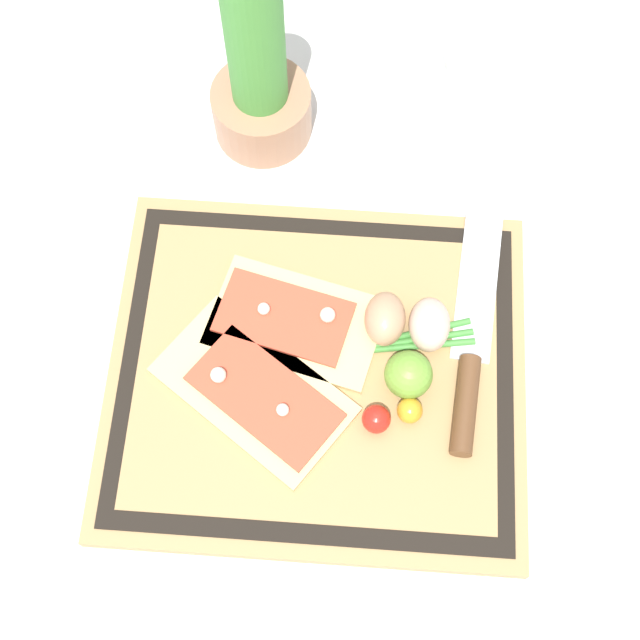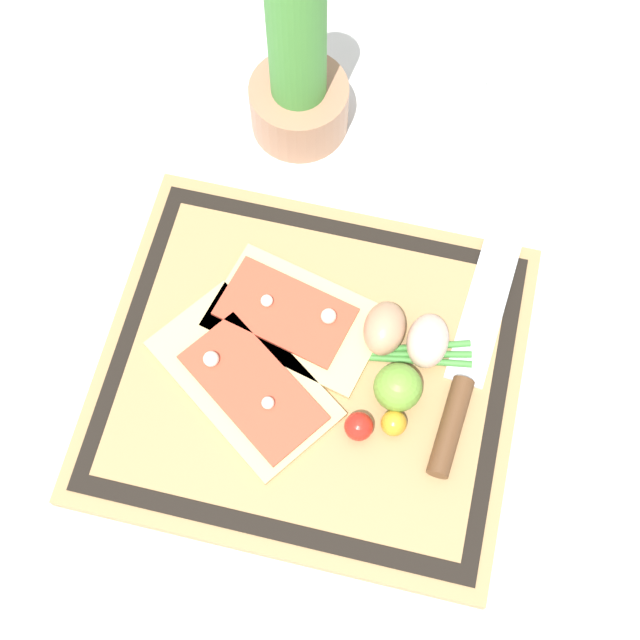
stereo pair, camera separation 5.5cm
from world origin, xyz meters
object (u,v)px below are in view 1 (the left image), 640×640
egg_pink (429,325)px  herb_pot (259,82)px  lime (408,375)px  egg_brown (385,319)px  pizza_slice_near (256,391)px  cherry_tomato_yellow (410,411)px  cherry_tomato_red (376,419)px  knife (469,368)px  pizza_slice_far (294,321)px  sauce_jar (471,85)px

egg_pink → herb_pot: bearing=127.6°
lime → egg_brown: bearing=113.2°
pizza_slice_near → cherry_tomato_yellow: size_ratio=8.49×
cherry_tomato_red → egg_brown: bearing=88.0°
knife → cherry_tomato_red: 0.11m
egg_pink → cherry_tomato_red: (-0.05, -0.10, -0.01)m
pizza_slice_far → egg_brown: (0.09, 0.00, 0.02)m
cherry_tomato_red → herb_pot: (-0.14, 0.35, 0.05)m
egg_pink → herb_pot: (-0.19, 0.25, 0.04)m
egg_brown → herb_pot: bearing=121.0°
egg_pink → lime: (-0.02, -0.06, 0.00)m
pizza_slice_far → egg_brown: bearing=1.5°
cherry_tomato_red → knife: bearing=33.9°
lime → knife: bearing=15.2°
cherry_tomato_red → herb_pot: herb_pot is taller
egg_brown → cherry_tomato_red: size_ratio=2.01×
egg_brown → pizza_slice_far: bearing=-178.5°
pizza_slice_near → herb_pot: herb_pot is taller
lime → cherry_tomato_red: size_ratio=1.69×
pizza_slice_far → cherry_tomato_yellow: 0.15m
herb_pot → egg_brown: bearing=-59.0°
pizza_slice_near → herb_pot: 0.33m
egg_pink → lime: 0.06m
egg_pink → cherry_tomato_yellow: (-0.02, -0.09, -0.01)m
lime → sauce_jar: size_ratio=0.51×
egg_brown → cherry_tomato_red: 0.10m
lime → cherry_tomato_red: lime is taller
pizza_slice_near → cherry_tomato_red: (0.12, -0.02, 0.01)m
knife → sauce_jar: size_ratio=2.86×
cherry_tomato_yellow → knife: bearing=40.4°
pizza_slice_far → cherry_tomato_red: size_ratio=6.73×
pizza_slice_far → egg_brown: egg_brown is taller
cherry_tomato_yellow → herb_pot: size_ratio=0.11×
pizza_slice_near → cherry_tomato_red: cherry_tomato_red is taller
egg_brown → cherry_tomato_yellow: bearing=-72.6°
egg_brown → herb_pot: size_ratio=0.24×
lime → herb_pot: herb_pot is taller
egg_brown → cherry_tomato_yellow: size_ratio=2.23×
cherry_tomato_yellow → sauce_jar: size_ratio=0.27×
egg_pink → pizza_slice_near: bearing=-155.5°
egg_brown → egg_pink: bearing=-4.1°
egg_pink → sauce_jar: (0.04, 0.30, -0.00)m
lime → cherry_tomato_yellow: lime is taller
pizza_slice_near → cherry_tomato_yellow: bearing=-4.4°
egg_brown → cherry_tomato_yellow: (0.03, -0.09, -0.01)m
pizza_slice_near → lime: (0.15, 0.02, 0.02)m
egg_brown → herb_pot: 0.29m
knife → egg_brown: bearing=154.1°
herb_pot → knife: bearing=-50.9°
knife → sauce_jar: 0.34m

